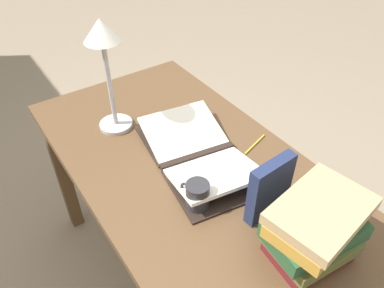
{
  "coord_description": "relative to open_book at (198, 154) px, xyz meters",
  "views": [
    {
      "loc": [
        -0.83,
        0.55,
        1.69
      ],
      "look_at": [
        -0.0,
        -0.02,
        0.86
      ],
      "focal_mm": 35.0,
      "sensor_mm": 36.0,
      "label": 1
    }
  ],
  "objects": [
    {
      "name": "ground_plane",
      "position": [
        0.0,
        0.04,
        -0.8
      ],
      "size": [
        12.0,
        12.0,
        0.0
      ],
      "primitive_type": "plane",
      "color": "gray"
    },
    {
      "name": "book_standing_upright",
      "position": [
        -0.32,
        -0.03,
        0.08
      ],
      "size": [
        0.05,
        0.16,
        0.21
      ],
      "rotation": [
        0.0,
        0.0,
        0.07
      ],
      "color": "#1E284C",
      "rests_on": "reading_desk"
    },
    {
      "name": "reading_desk",
      "position": [
        0.0,
        0.04,
        -0.13
      ],
      "size": [
        1.39,
        0.75,
        0.78
      ],
      "color": "brown",
      "rests_on": "ground_plane"
    },
    {
      "name": "pencil",
      "position": [
        -0.06,
        -0.22,
        -0.02
      ],
      "size": [
        0.05,
        0.14,
        0.01
      ],
      "rotation": [
        0.0,
        0.0,
        0.3
      ],
      "color": "gold",
      "rests_on": "reading_desk"
    },
    {
      "name": "book_stack_tall",
      "position": [
        -0.5,
        -0.02,
        0.09
      ],
      "size": [
        0.23,
        0.29,
        0.21
      ],
      "color": "maroon",
      "rests_on": "reading_desk"
    },
    {
      "name": "coffee_mug",
      "position": [
        -0.18,
        0.13,
        0.03
      ],
      "size": [
        0.11,
        0.08,
        0.1
      ],
      "rotation": [
        0.0,
        0.0,
        0.3
      ],
      "color": "#28282D",
      "rests_on": "reading_desk"
    },
    {
      "name": "open_book",
      "position": [
        0.0,
        0.0,
        0.0
      ],
      "size": [
        0.57,
        0.38,
        0.07
      ],
      "rotation": [
        0.0,
        0.0,
        -0.16
      ],
      "color": "black",
      "rests_on": "reading_desk"
    },
    {
      "name": "reading_lamp",
      "position": [
        0.35,
        0.16,
        0.31
      ],
      "size": [
        0.13,
        0.13,
        0.45
      ],
      "color": "#ADADB2",
      "rests_on": "reading_desk"
    }
  ]
}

